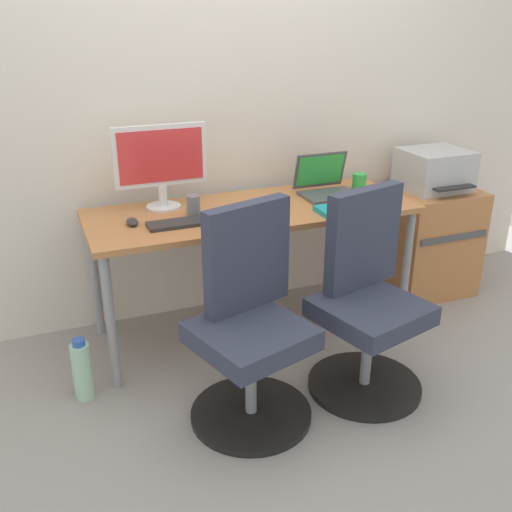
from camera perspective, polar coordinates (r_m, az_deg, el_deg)
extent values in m
plane|color=gray|center=(3.36, -0.32, -7.08)|extent=(5.28, 5.28, 0.00)
cube|color=silver|center=(3.31, -3.02, 16.29)|extent=(4.40, 0.04, 2.60)
cube|color=#B77542|center=(3.07, -0.35, 4.43)|extent=(1.72, 0.64, 0.03)
cylinder|color=gray|center=(2.79, -13.98, -6.39)|extent=(0.04, 0.04, 0.69)
cylinder|color=gray|center=(3.35, 14.43, -1.32)|extent=(0.04, 0.04, 0.69)
cylinder|color=gray|center=(3.28, -15.43, -1.99)|extent=(0.04, 0.04, 0.69)
cylinder|color=gray|center=(3.76, 9.69, 1.82)|extent=(0.04, 0.04, 0.69)
cylinder|color=black|center=(2.70, -0.49, -15.11)|extent=(0.54, 0.54, 0.03)
cylinder|color=gray|center=(2.59, -0.50, -11.89)|extent=(0.05, 0.05, 0.34)
cube|color=#33384C|center=(2.48, -0.52, -7.80)|extent=(0.55, 0.55, 0.09)
cube|color=#33384C|center=(2.51, -0.85, -0.05)|extent=(0.42, 0.19, 0.48)
cylinder|color=black|center=(2.92, 10.50, -12.25)|extent=(0.54, 0.54, 0.03)
cylinder|color=gray|center=(2.82, 10.77, -9.18)|extent=(0.05, 0.05, 0.34)
cube|color=#33384C|center=(2.72, 11.10, -5.33)|extent=(0.54, 0.54, 0.09)
cube|color=#33384C|center=(2.76, 10.43, 1.70)|extent=(0.42, 0.18, 0.48)
cube|color=#B77542|center=(3.87, 16.24, 1.59)|extent=(0.53, 0.50, 0.67)
cube|color=#4C4C4C|center=(3.65, 18.78, 1.68)|extent=(0.47, 0.01, 0.04)
cube|color=#B7B7B7|center=(3.74, 17.00, 8.06)|extent=(0.38, 0.34, 0.24)
cube|color=#262626|center=(3.60, 18.83, 6.32)|extent=(0.27, 0.06, 0.01)
cylinder|color=#A5D8B2|center=(2.86, -16.58, -10.73)|extent=(0.09, 0.09, 0.28)
cylinder|color=#2D59B2|center=(2.78, -16.94, -8.06)|extent=(0.06, 0.06, 0.03)
cylinder|color=silver|center=(3.11, -9.01, 4.80)|extent=(0.18, 0.18, 0.01)
cylinder|color=silver|center=(3.09, -9.08, 5.88)|extent=(0.04, 0.04, 0.11)
cube|color=silver|center=(3.04, -9.32, 9.66)|extent=(0.48, 0.03, 0.31)
cube|color=red|center=(3.02, -9.25, 9.60)|extent=(0.43, 0.00, 0.26)
cube|color=#4C4C51|center=(3.28, 7.27, 5.90)|extent=(0.31, 0.22, 0.02)
cube|color=#4C4C51|center=(3.36, 6.25, 8.35)|extent=(0.31, 0.06, 0.21)
cube|color=green|center=(3.36, 6.30, 8.35)|extent=(0.28, 0.05, 0.17)
cube|color=#2D2D2D|center=(2.84, -7.17, 3.23)|extent=(0.34, 0.12, 0.02)
cube|color=#B7B7B7|center=(2.98, -0.25, 4.32)|extent=(0.34, 0.12, 0.02)
ellipsoid|color=#B7B7B7|center=(2.80, -0.52, 3.25)|extent=(0.06, 0.10, 0.03)
ellipsoid|color=#2D2D2D|center=(2.88, -11.99, 3.29)|extent=(0.06, 0.10, 0.03)
cylinder|color=green|center=(3.44, 10.04, 7.17)|extent=(0.08, 0.08, 0.09)
cylinder|color=slate|center=(2.95, -6.14, 4.92)|extent=(0.07, 0.07, 0.10)
cube|color=teal|center=(3.03, 7.97, 4.51)|extent=(0.21, 0.15, 0.03)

